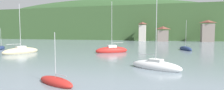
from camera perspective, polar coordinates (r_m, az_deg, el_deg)
wooded_hillside at (r=140.60m, az=1.70°, el=5.59°), size 352.00×72.46×50.81m
shore_building_west at (r=89.78m, az=9.79°, el=4.23°), size 3.43×5.06×9.51m
shore_building_westcentral at (r=89.23m, az=16.05°, el=3.42°), size 5.34×4.24×7.28m
shore_building_central at (r=91.79m, az=28.39°, el=3.91°), size 5.41×3.63×9.93m
sailboat_far_1 at (r=47.94m, az=22.61°, el=-1.16°), size 3.19×6.24×7.83m
sailboat_mid_3 at (r=42.20m, az=-27.30°, el=-1.80°), size 5.21×7.62×10.86m
sailboat_far_6 at (r=55.29m, az=-32.08°, el=-0.83°), size 4.01×4.63×5.95m
sailboat_near_7 at (r=16.42m, az=-17.67°, el=-11.26°), size 4.49×2.92×4.75m
sailboat_mid_9 at (r=22.48m, az=13.87°, el=-6.58°), size 6.67×4.54×9.33m
sailboat_far_10 at (r=39.13m, az=-0.07°, el=-1.73°), size 7.40×5.91×11.65m
mooring_buoy_near at (r=56.80m, az=-25.80°, el=-0.77°), size 0.50×0.50×0.50m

